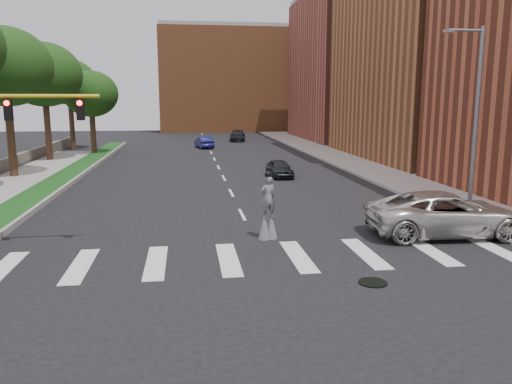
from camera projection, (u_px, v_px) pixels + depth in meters
name	position (u px, v px, depth m)	size (l,w,h in m)	color
ground_plane	(268.00, 267.00, 17.18)	(160.00, 160.00, 0.00)	black
grass_median	(61.00, 180.00, 35.06)	(2.00, 60.00, 0.25)	#113E13
median_curb	(76.00, 179.00, 35.20)	(0.20, 60.00, 0.28)	gray
sidewalk_right	(363.00, 165.00, 43.22)	(5.00, 90.00, 0.18)	gray
manhole	(373.00, 283.00, 15.64)	(0.90, 0.90, 0.04)	black
building_mid	(446.00, 32.00, 47.22)	(16.00, 22.00, 24.00)	#9B5830
building_far	(359.00, 69.00, 70.95)	(16.00, 22.00, 20.00)	#A24D3B
building_backdrop	(232.00, 81.00, 92.31)	(26.00, 14.00, 18.00)	#9B5830
streetlight	(475.00, 116.00, 23.63)	(2.05, 0.20, 9.00)	slate
stilt_performer	(268.00, 212.00, 20.47)	(0.83, 0.60, 2.82)	#362215
suv_crossing	(447.00, 214.00, 21.05)	(3.07, 6.66, 1.85)	beige
car_near	(280.00, 168.00, 37.06)	(1.52, 3.77, 1.28)	black
car_mid	(204.00, 142.00, 59.30)	(1.49, 4.27, 1.41)	navy
car_far	(238.00, 136.00, 69.30)	(2.03, 4.99, 1.45)	black
tree_3	(5.00, 67.00, 35.10)	(6.56, 6.56, 10.76)	#362215
tree_4	(44.00, 75.00, 45.01)	(6.79, 6.79, 10.80)	#362215
tree_5	(69.00, 82.00, 56.31)	(6.03, 6.03, 10.22)	#362215
tree_6	(91.00, 94.00, 50.60)	(5.49, 5.49, 8.60)	#362215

